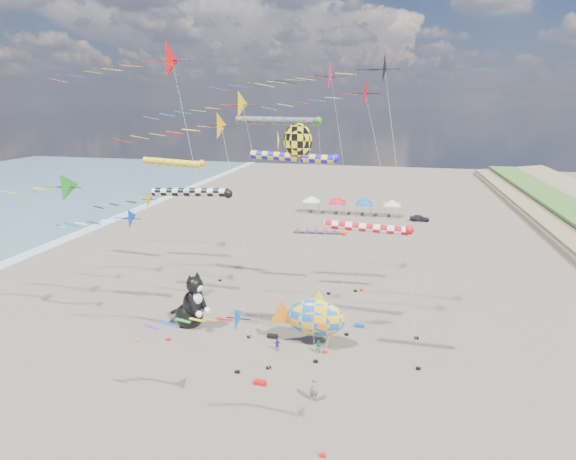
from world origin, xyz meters
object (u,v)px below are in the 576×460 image
Objects in this scene: cat_inflatable at (191,299)px; parked_car at (420,218)px; fish_inflatable at (315,318)px; child_green at (319,347)px; person_adult at (314,390)px; child_blue at (277,345)px.

parked_car is at bearing 86.50° from cat_inflatable.
fish_inflatable is 1.97× the size of parked_car.
cat_inflatable is 12.72m from child_green.
cat_inflatable is 3.05× the size of person_adult.
parked_car reaches higher than child_blue.
fish_inflatable is at bearing 164.73° from parked_car.
cat_inflatable is at bearing 151.40° from parked_car.
fish_inflatable reaches higher than person_adult.
fish_inflatable is 2.43m from child_green.
parked_car is at bearing 76.64° from fish_inflatable.
child_green is at bearing 77.54° from person_adult.
fish_inflatable is at bearing 18.52° from cat_inflatable.
person_adult reaches higher than child_green.
parked_car is at bearing 62.83° from child_green.
fish_inflatable is 3.70× the size of person_adult.
cat_inflatable reaches higher than person_adult.
child_green reaches higher than parked_car.
cat_inflatable is 0.82× the size of fish_inflatable.
parked_car is (13.97, 47.92, 0.04)m from child_blue.
cat_inflatable reaches higher than fish_inflatable.
child_blue is 0.32× the size of parked_car.
cat_inflatable is 4.70× the size of child_green.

